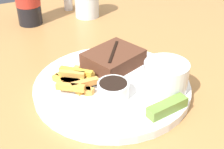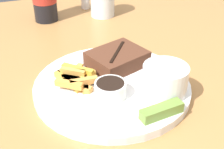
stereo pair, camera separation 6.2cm
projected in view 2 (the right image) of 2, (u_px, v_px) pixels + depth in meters
The scene contains 8 objects.
dining_table at pixel (112, 114), 0.68m from camera, with size 1.58×1.27×0.76m.
dinner_plate at pixel (112, 86), 0.64m from camera, with size 0.32×0.32×0.02m.
steak_portion at pixel (117, 59), 0.69m from camera, with size 0.14×0.13×0.04m.
fries_pile at pixel (75, 78), 0.64m from camera, with size 0.09×0.10×0.02m.
coleslaw_cup at pixel (165, 78), 0.59m from camera, with size 0.09×0.09×0.06m.
dipping_sauce_cup at pixel (110, 89), 0.59m from camera, with size 0.06×0.06×0.03m.
pickle_spear at pixel (162, 111), 0.54m from camera, with size 0.08×0.03×0.02m.
fork_utensil at pixel (71, 89), 0.61m from camera, with size 0.13×0.02×0.00m.
Camera 2 is at (-0.18, -0.50, 1.14)m, focal length 50.00 mm.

